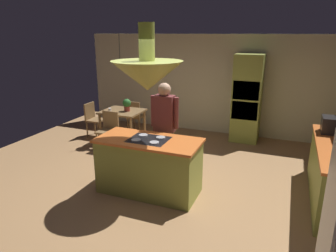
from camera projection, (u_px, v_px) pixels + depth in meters
name	position (u px, v px, depth m)	size (l,w,h in m)	color
ground	(154.00, 186.00, 5.43)	(8.16, 8.16, 0.00)	#AD7F51
wall_back	(207.00, 84.00, 8.12)	(6.80, 0.10, 2.55)	beige
kitchen_island	(149.00, 166.00, 5.12)	(1.70, 0.81, 0.95)	#939E42
counter_run_right	(335.00, 174.00, 4.82)	(0.73, 2.27, 0.93)	#939E42
oven_tower	(247.00, 99.00, 7.44)	(0.66, 0.62, 2.11)	#939E42
dining_table	(122.00, 115.00, 7.53)	(0.96, 0.83, 0.76)	olive
person_at_island	(165.00, 124.00, 5.56)	(0.53, 0.23, 1.75)	tan
range_hood	(147.00, 74.00, 4.67)	(1.10, 1.10, 1.00)	#939E42
pendant_light_over_table	(120.00, 65.00, 7.18)	(0.32, 0.32, 0.82)	#E0B266
chair_facing_island	(109.00, 128.00, 7.01)	(0.40, 0.40, 0.87)	olive
chair_by_back_wall	(135.00, 115.00, 8.14)	(0.40, 0.40, 0.87)	olive
chair_at_corner	(93.00, 117.00, 7.88)	(0.40, 0.40, 0.87)	olive
potted_plant_on_table	(127.00, 104.00, 7.41)	(0.20, 0.20, 0.30)	#99382D
cup_on_table	(110.00, 110.00, 7.38)	(0.07, 0.07, 0.09)	white
microwave_on_counter	(336.00, 125.00, 5.24)	(0.46, 0.36, 0.28)	#232326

